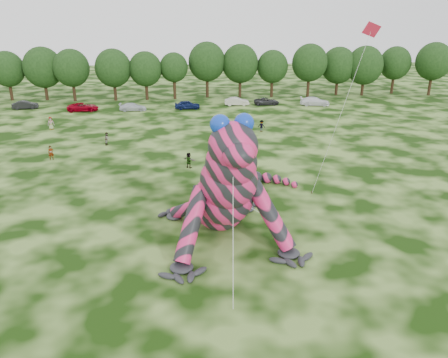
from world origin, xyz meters
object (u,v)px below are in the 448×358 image
tree_16 (394,70)px  car_1 (25,105)px  spectator_1 (107,139)px  tree_13 (309,71)px  tree_4 (8,76)px  tree_5 (44,74)px  tree_17 (432,69)px  car_3 (133,107)px  spectator_4 (51,123)px  tree_14 (338,71)px  car_5 (237,101)px  tree_8 (146,76)px  flying_kite (367,43)px  tree_9 (174,76)px  tree_15 (364,71)px  car_2 (83,107)px  car_6 (267,101)px  car_7 (315,101)px  inflatable_gecko (215,165)px  tree_11 (240,71)px  car_4 (187,105)px  tree_12 (272,74)px  spectator_5 (189,160)px  tree_7 (114,75)px  spectator_0 (51,153)px  spectator_3 (242,130)px  tree_6 (72,75)px  spectator_2 (262,126)px

tree_16 → car_1: tree_16 is taller
spectator_1 → tree_13: bearing=-35.0°
tree_4 → tree_5: size_ratio=0.92×
tree_17 → car_3: (-57.82, -9.95, -4.50)m
tree_5 → spectator_4: (7.08, -23.69, -4.00)m
tree_14 → car_5: size_ratio=2.16×
tree_8 → car_1: size_ratio=2.13×
spectator_4 → car_3: bearing=26.2°
car_1 → tree_8: bearing=-79.5°
flying_kite → tree_9: flying_kite is taller
tree_8 → tree_15: tree_15 is taller
tree_13 → car_2: tree_13 is taller
tree_16 → car_1: 70.59m
car_6 → car_7: bearing=-97.6°
tree_9 → car_1: bearing=-163.8°
car_7 → tree_5: bearing=88.4°
inflatable_gecko → tree_17: size_ratio=1.86×
tree_11 → car_1: (-38.19, -8.23, -4.34)m
car_6 → tree_11: bearing=25.6°
car_4 → tree_8: bearing=35.1°
tree_15 → tree_16: tree_15 is taller
tree_12 → spectator_5: tree_12 is taller
tree_11 → spectator_5: (-10.84, -41.84, -4.20)m
tree_9 → car_2: size_ratio=1.71×
tree_14 → tree_7: bearing=-177.5°
flying_kite → car_1: bearing=131.8°
tree_4 → car_2: tree_4 is taller
car_7 → inflatable_gecko: bearing=165.0°
spectator_1 → spectator_0: bearing=148.6°
tree_11 → spectator_3: bearing=-96.8°
tree_13 → spectator_5: (-24.19, -40.77, -4.23)m
tree_6 → car_1: 10.41m
tree_4 → car_1: tree_4 is taller
tree_5 → spectator_5: bearing=-58.2°
spectator_2 → spectator_5: 17.68m
tree_13 → spectator_3: tree_13 is taller
tree_16 → car_7: tree_16 is taller
flying_kite → spectator_2: size_ratio=9.34×
spectator_4 → car_7: bearing=-5.6°
car_5 → car_3: bearing=102.6°
tree_5 → tree_17: tree_17 is taller
spectator_3 → tree_17: bearing=-108.6°
car_3 → spectator_4: spectator_4 is taller
inflatable_gecko → car_3: (-10.63, 43.67, -4.13)m
car_2 → tree_6: bearing=16.4°
inflatable_gecko → car_7: size_ratio=3.69×
inflatable_gecko → tree_15: bearing=49.6°
spectator_5 → spectator_0: 15.73m
spectator_1 → spectator_3: spectator_3 is taller
tree_8 → tree_13: size_ratio=0.88×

